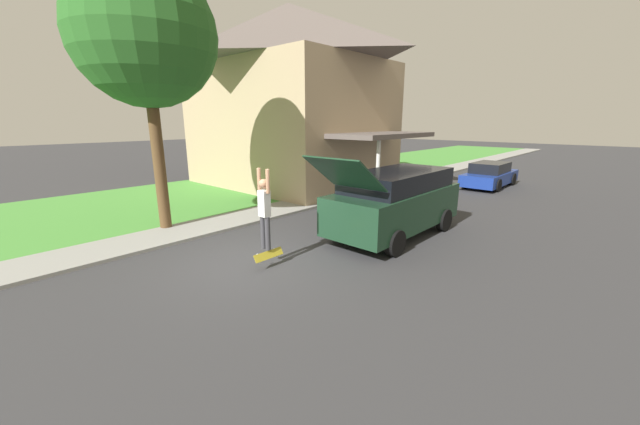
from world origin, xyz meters
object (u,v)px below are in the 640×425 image
at_px(lawn_tree_near, 145,36).
at_px(suv_parked, 395,201).
at_px(car_down_street, 490,175).
at_px(skateboarder, 264,208).
at_px(skateboard, 269,255).

distance_m(lawn_tree_near, suv_parked, 8.85).
relative_size(suv_parked, car_down_street, 1.26).
bearing_deg(skateboarder, lawn_tree_near, -176.22).
xyz_separation_m(skateboarder, skateboard, (0.13, -0.04, -1.14)).
bearing_deg(skateboarder, skateboard, -15.99).
height_order(lawn_tree_near, skateboarder, lawn_tree_near).
bearing_deg(lawn_tree_near, skateboarder, 3.78).
bearing_deg(skateboarder, suv_parked, 75.71).
relative_size(car_down_street, skateboarder, 2.22).
distance_m(lawn_tree_near, car_down_street, 17.22).
bearing_deg(skateboard, car_down_street, 88.83).
distance_m(lawn_tree_near, skateboard, 7.45).
bearing_deg(suv_parked, car_down_street, 93.32).
bearing_deg(lawn_tree_near, skateboard, 3.24).
relative_size(lawn_tree_near, skateboarder, 3.98).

